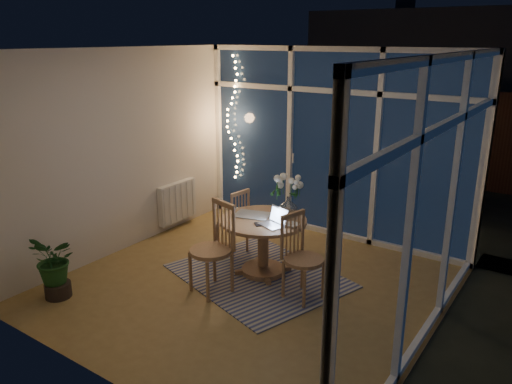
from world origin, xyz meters
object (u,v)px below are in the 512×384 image
(dining_table, at_px, (263,246))
(laptop, at_px, (271,217))
(chair_front, at_px, (211,249))
(flower_vase, at_px, (288,207))
(potted_plant, at_px, (55,265))
(chair_right, at_px, (304,258))
(chair_left, at_px, (232,220))

(dining_table, distance_m, laptop, 0.50)
(chair_front, relative_size, flower_vase, 4.94)
(dining_table, xyz_separation_m, laptop, (0.19, -0.12, 0.45))
(dining_table, xyz_separation_m, potted_plant, (-1.52, -1.74, 0.03))
(chair_right, xyz_separation_m, potted_plant, (-2.22, -1.48, -0.10))
(chair_left, xyz_separation_m, chair_front, (0.46, -0.99, 0.08))
(dining_table, bearing_deg, chair_right, -20.46)
(laptop, relative_size, flower_vase, 1.37)
(dining_table, bearing_deg, laptop, -32.95)
(chair_left, distance_m, chair_front, 1.10)
(flower_vase, bearing_deg, chair_front, -111.71)
(flower_vase, bearing_deg, laptop, -87.00)
(potted_plant, bearing_deg, laptop, 43.32)
(flower_vase, bearing_deg, chair_right, -45.49)
(laptop, xyz_separation_m, flower_vase, (-0.02, 0.40, -0.00))
(chair_right, distance_m, laptop, 0.61)
(chair_front, relative_size, potted_plant, 1.37)
(dining_table, height_order, chair_left, chair_left)
(potted_plant, bearing_deg, chair_left, 67.46)
(dining_table, bearing_deg, potted_plant, -131.19)
(laptop, height_order, potted_plant, laptop)
(chair_right, distance_m, potted_plant, 2.67)
(chair_right, distance_m, flower_vase, 0.81)
(laptop, distance_m, flower_vase, 0.40)
(laptop, bearing_deg, chair_left, 174.05)
(laptop, bearing_deg, potted_plant, -117.38)
(chair_right, distance_m, chair_front, 1.01)
(chair_left, relative_size, chair_front, 0.85)
(chair_right, bearing_deg, laptop, 87.85)
(chair_left, height_order, chair_right, chair_right)
(chair_right, height_order, potted_plant, chair_right)
(dining_table, height_order, chair_front, chair_front)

